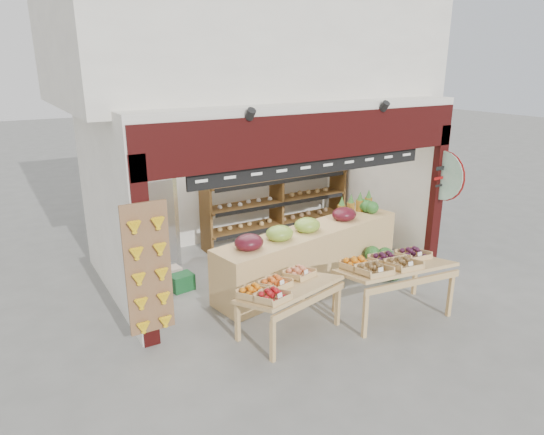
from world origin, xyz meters
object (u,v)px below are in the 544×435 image
Objects in this scene: refrigerator at (154,219)px; cardboard_stack at (162,279)px; back_shelving at (277,185)px; watermelon_pile at (384,265)px; mid_counter at (310,253)px; display_table_left at (282,289)px; display_table_right at (390,265)px.

cardboard_stack is (-0.30, -1.24, -0.68)m from refrigerator.
watermelon_pile is at bearing -75.88° from back_shelving.
cardboard_stack is at bearing -108.98° from refrigerator.
mid_counter is 1.88m from display_table_left.
refrigerator reaches higher than mid_counter.
display_table_left is at bearing 168.46° from display_table_right.
refrigerator is 2.48× the size of watermelon_pile.
refrigerator is at bearing 141.77° from watermelon_pile.
refrigerator is at bearing 179.77° from back_shelving.
back_shelving is 3.76m from display_table_right.
mid_counter is 1.67m from display_table_right.
refrigerator is 3.47m from display_table_left.
mid_counter is 1.41m from watermelon_pile.
refrigerator is 1.04× the size of display_table_right.
watermelon_pile is at bearing -22.51° from mid_counter.
refrigerator reaches higher than cardboard_stack.
mid_counter reaches higher than cardboard_stack.
cardboard_stack is 3.74m from display_table_right.
back_shelving reaches higher than refrigerator.
mid_counter is at bearing 157.49° from watermelon_pile.
display_table_right is at bearing -62.40° from refrigerator.
back_shelving is at bearing 74.17° from mid_counter.
display_table_left is (1.02, -2.16, 0.48)m from cardboard_stack.
back_shelving is 3.39m from cardboard_stack.
cardboard_stack is 0.61× the size of display_table_left.
display_table_left is 2.18× the size of watermelon_pile.
display_table_right is at bearing -94.43° from back_shelving.
display_table_right reaches higher than display_table_left.
back_shelving reaches higher than mid_counter.
cardboard_stack reaches higher than watermelon_pile.
refrigerator reaches higher than watermelon_pile.
back_shelving is at bearing 59.63° from display_table_left.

